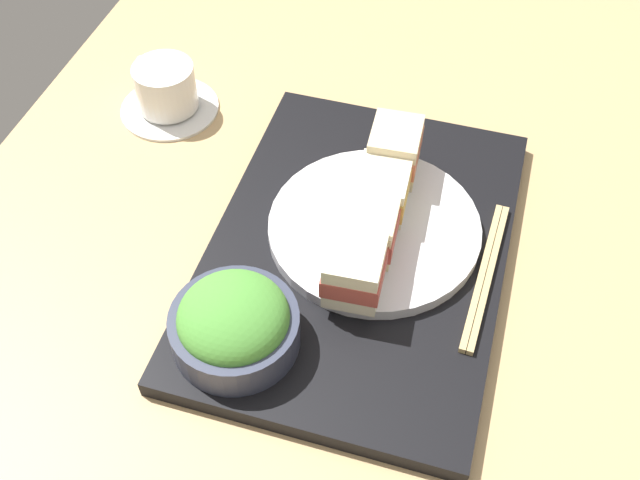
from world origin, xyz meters
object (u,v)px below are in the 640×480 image
at_px(sandwich_plate, 375,228).
at_px(sandwich_inner_far, 382,189).
at_px(sandwich_nearmost, 358,270).
at_px(coffee_cup, 166,91).
at_px(sandwich_farmost, 393,150).
at_px(chopsticks_pair, 485,275).
at_px(salad_bowl, 234,323).
at_px(sandwich_inner_near, 370,229).

height_order(sandwich_plate, sandwich_inner_far, sandwich_inner_far).
bearing_deg(sandwich_nearmost, sandwich_plate, 1.54).
xyz_separation_m(sandwich_inner_far, coffee_cup, (0.12, 0.32, -0.03)).
distance_m(sandwich_farmost, chopsticks_pair, 0.18).
distance_m(salad_bowl, chopsticks_pair, 0.27).
relative_size(salad_bowl, chopsticks_pair, 0.63).
bearing_deg(salad_bowl, sandwich_farmost, -19.80).
bearing_deg(sandwich_nearmost, coffee_cup, 53.05).
bearing_deg(sandwich_farmost, salad_bowl, 160.20).
distance_m(sandwich_inner_far, sandwich_farmost, 0.06).
bearing_deg(sandwich_inner_far, sandwich_farmost, 1.54).
distance_m(sandwich_farmost, salad_bowl, 0.28).
xyz_separation_m(sandwich_inner_far, salad_bowl, (-0.21, 0.10, -0.01)).
relative_size(sandwich_inner_near, chopsticks_pair, 0.34).
bearing_deg(sandwich_inner_near, sandwich_inner_far, 1.54).
bearing_deg(sandwich_inner_near, salad_bowl, 145.98).
xyz_separation_m(chopsticks_pair, coffee_cup, (0.18, 0.45, 0.01)).
bearing_deg(sandwich_nearmost, chopsticks_pair, -63.57).
height_order(sandwich_inner_near, sandwich_inner_far, same).
distance_m(salad_bowl, coffee_cup, 0.40).
bearing_deg(sandwich_inner_far, salad_bowl, 154.73).
relative_size(sandwich_inner_far, chopsticks_pair, 0.37).
xyz_separation_m(sandwich_nearmost, sandwich_inner_far, (0.12, 0.00, -0.00)).
bearing_deg(sandwich_inner_near, coffee_cup, 60.35).
bearing_deg(coffee_cup, salad_bowl, -146.13).
bearing_deg(sandwich_farmost, coffee_cup, 78.82).
distance_m(sandwich_inner_far, chopsticks_pair, 0.15).
distance_m(chopsticks_pair, coffee_cup, 0.48).
bearing_deg(chopsticks_pair, sandwich_inner_far, 66.13).
bearing_deg(coffee_cup, sandwich_farmost, -101.18).
relative_size(sandwich_nearmost, chopsticks_pair, 0.35).
xyz_separation_m(sandwich_plate, chopsticks_pair, (-0.03, -0.13, -0.00)).
height_order(sandwich_plate, chopsticks_pair, sandwich_plate).
relative_size(sandwich_inner_near, sandwich_inner_far, 0.94).
height_order(sandwich_plate, coffee_cup, coffee_cup).
height_order(sandwich_plate, salad_bowl, salad_bowl).
relative_size(sandwich_plate, chopsticks_pair, 1.16).
xyz_separation_m(sandwich_nearmost, coffee_cup, (0.24, 0.32, -0.03)).
bearing_deg(salad_bowl, coffee_cup, 33.87).
bearing_deg(sandwich_nearmost, salad_bowl, 130.83).
bearing_deg(sandwich_inner_near, chopsticks_pair, -88.78).
height_order(sandwich_plate, sandwich_inner_near, sandwich_inner_near).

